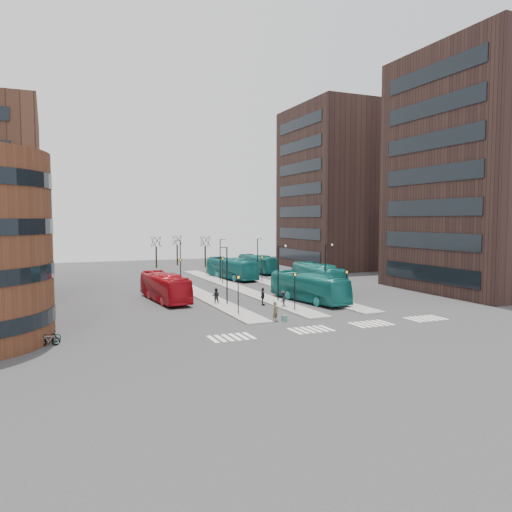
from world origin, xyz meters
name	(u,v)px	position (x,y,z in m)	size (l,w,h in m)	color
ground	(348,339)	(0.00, 0.00, 0.00)	(160.00, 160.00, 0.00)	#2C2C2F
island_left	(192,290)	(-4.00, 30.00, 0.07)	(2.50, 45.00, 0.15)	gray
island_mid	(235,287)	(2.00, 30.00, 0.07)	(2.50, 45.00, 0.15)	gray
island_right	(276,285)	(8.00, 30.00, 0.07)	(2.50, 45.00, 0.15)	gray
suitcase	(284,318)	(-1.57, 7.84, 0.28)	(0.44, 0.35, 0.55)	navy
red_bus	(165,287)	(-8.97, 23.07, 1.56)	(2.62, 11.19, 3.12)	#B00D17
teal_bus_a	(309,287)	(5.69, 16.58, 1.60)	(2.69, 11.48, 3.20)	#166E69
teal_bus_b	(231,268)	(4.91, 39.54, 1.62)	(2.73, 11.65, 3.25)	#156C6B
teal_bus_c	(318,277)	(10.71, 23.29, 1.73)	(2.90, 12.41, 3.46)	#156C6A
teal_bus_d	(258,264)	(12.02, 46.07, 1.53)	(2.57, 11.00, 3.06)	#13615E
traveller	(275,312)	(-2.31, 8.16, 0.89)	(0.65, 0.43, 1.78)	brown
commuter_a	(216,296)	(-4.40, 18.78, 0.87)	(0.85, 0.66, 1.74)	black
commuter_b	(263,296)	(0.04, 16.37, 0.93)	(1.10, 0.46, 1.87)	black
commuter_c	(283,299)	(1.42, 14.25, 0.89)	(1.15, 0.66, 1.77)	black
bicycle_near	(49,340)	(-21.00, 6.83, 0.41)	(0.55, 1.58, 0.83)	gray
bicycle_mid	(49,340)	(-21.00, 6.56, 0.44)	(0.42, 1.47, 0.88)	gray
bicycle_far	(49,337)	(-21.00, 7.75, 0.44)	(0.58, 1.67, 0.88)	gray
crosswalk_stripes	(339,327)	(1.75, 4.00, 0.01)	(22.35, 2.40, 0.01)	silver
tower_near	(492,173)	(31.98, 16.00, 15.00)	(20.12, 20.00, 30.00)	#31201B
tower_far	(346,188)	(31.98, 50.00, 15.00)	(20.12, 20.00, 30.00)	#31201B
sign_poles	(253,276)	(1.60, 23.00, 2.41)	(12.45, 22.12, 3.65)	black
lamp_posts	(245,262)	(2.64, 28.00, 3.58)	(14.04, 20.24, 6.12)	black
bare_trees	(180,252)	(2.67, 62.67, 2.72)	(10.97, 8.14, 5.90)	black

